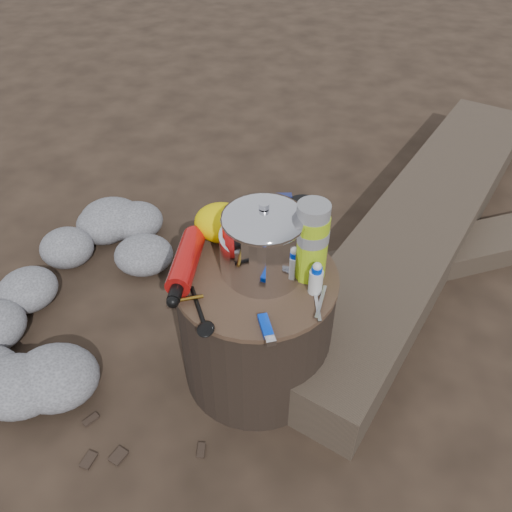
# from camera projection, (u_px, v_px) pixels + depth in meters

# --- Properties ---
(ground) EXTENTS (60.00, 60.00, 0.00)m
(ground) POSITION_uv_depth(u_px,v_px,m) (256.00, 369.00, 1.66)
(ground) COLOR #2F231A
(ground) RESTS_ON ground
(stump) EXTENTS (0.44, 0.44, 0.41)m
(stump) POSITION_uv_depth(u_px,v_px,m) (256.00, 326.00, 1.52)
(stump) COLOR black
(stump) RESTS_ON ground
(rock_ring) EXTENTS (0.46, 1.01, 0.20)m
(rock_ring) POSITION_uv_depth(u_px,v_px,m) (73.00, 281.00, 1.82)
(rock_ring) COLOR slate
(rock_ring) RESTS_ON ground
(log_main) EXTENTS (1.18, 2.07, 0.18)m
(log_main) POSITION_uv_depth(u_px,v_px,m) (424.00, 221.00, 2.10)
(log_main) COLOR #3C3126
(log_main) RESTS_ON ground
(log_small) EXTENTS (1.06, 0.66, 0.09)m
(log_small) POSITION_uv_depth(u_px,v_px,m) (463.00, 249.00, 2.03)
(log_small) COLOR #3C3126
(log_small) RESTS_ON ground
(foil_windscreen) EXTENTS (0.20, 0.20, 0.12)m
(foil_windscreen) POSITION_uv_depth(u_px,v_px,m) (258.00, 252.00, 1.37)
(foil_windscreen) COLOR white
(foil_windscreen) RESTS_ON stump
(camping_pot) EXTENTS (0.21, 0.21, 0.21)m
(camping_pot) POSITION_uv_depth(u_px,v_px,m) (264.00, 241.00, 1.33)
(camping_pot) COLOR silver
(camping_pot) RESTS_ON stump
(fuel_bottle) EXTENTS (0.08, 0.28, 0.07)m
(fuel_bottle) POSITION_uv_depth(u_px,v_px,m) (186.00, 261.00, 1.38)
(fuel_bottle) COLOR red
(fuel_bottle) RESTS_ON stump
(thermos) EXTENTS (0.09, 0.09, 0.22)m
(thermos) POSITION_uv_depth(u_px,v_px,m) (311.00, 241.00, 1.32)
(thermos) COLOR #9BC416
(thermos) RESTS_ON stump
(travel_mug) EXTENTS (0.09, 0.09, 0.14)m
(travel_mug) POSITION_uv_depth(u_px,v_px,m) (302.00, 225.00, 1.45)
(travel_mug) COLOR black
(travel_mug) RESTS_ON stump
(stuff_sack) EXTENTS (0.16, 0.13, 0.11)m
(stuff_sack) POSITION_uv_depth(u_px,v_px,m) (222.00, 223.00, 1.47)
(stuff_sack) COLOR #EDCF00
(stuff_sack) RESTS_ON stump
(food_pouch) EXTENTS (0.11, 0.05, 0.14)m
(food_pouch) POSITION_uv_depth(u_px,v_px,m) (272.00, 217.00, 1.47)
(food_pouch) COLOR navy
(food_pouch) RESTS_ON stump
(lighter) EXTENTS (0.06, 0.10, 0.02)m
(lighter) POSITION_uv_depth(u_px,v_px,m) (266.00, 326.00, 1.24)
(lighter) COLOR #002EC6
(lighter) RESTS_ON stump
(pot_grabber) EXTENTS (0.03, 0.12, 0.01)m
(pot_grabber) POSITION_uv_depth(u_px,v_px,m) (317.00, 303.00, 1.30)
(pot_grabber) COLOR #AAA9AE
(pot_grabber) RESTS_ON stump
(spork) EXTENTS (0.11, 0.16, 0.01)m
(spork) POSITION_uv_depth(u_px,v_px,m) (198.00, 307.00, 1.29)
(spork) COLOR black
(spork) RESTS_ON stump
(squeeze_bottle) EXTENTS (0.04, 0.04, 0.09)m
(squeeze_bottle) POSITION_uv_depth(u_px,v_px,m) (316.00, 279.00, 1.31)
(squeeze_bottle) COLOR silver
(squeeze_bottle) RESTS_ON stump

